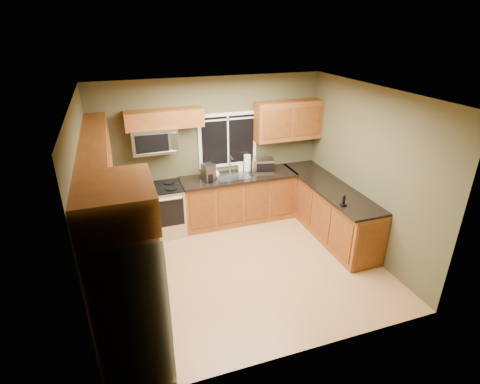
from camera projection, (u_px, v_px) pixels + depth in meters
floor at (244, 267)px, 5.95m from camera, size 4.20×4.20×0.00m
ceiling at (245, 94)px, 4.82m from camera, size 4.20×4.20×0.00m
back_wall at (212, 152)px, 6.94m from camera, size 4.20×0.00×4.20m
front_wall at (303, 258)px, 3.84m from camera, size 4.20×0.00×4.20m
left_wall at (90, 211)px, 4.77m from camera, size 0.00×3.60×3.60m
right_wall at (368, 172)px, 6.00m from camera, size 0.00×3.60×3.60m
window at (228, 140)px, 6.92m from camera, size 1.12×0.03×1.02m
base_cabinets_left at (122, 247)px, 5.65m from camera, size 0.60×2.65×0.90m
countertop_left at (119, 220)px, 5.46m from camera, size 0.65×2.65×0.04m
base_cabinets_back at (239, 199)px, 7.18m from camera, size 2.17×0.60×0.90m
countertop_back at (239, 177)px, 6.96m from camera, size 2.17×0.65×0.04m
base_cabinets_peninsula at (328, 210)px, 6.76m from camera, size 0.60×2.52×0.90m
countertop_peninsula at (329, 186)px, 6.56m from camera, size 0.65×2.50×0.04m
upper_cabinets_left at (97, 160)px, 5.02m from camera, size 0.33×2.65×0.72m
upper_cabinets_back_left at (164, 119)px, 6.24m from camera, size 1.30×0.33×0.30m
upper_cabinets_back_right at (289, 120)px, 7.00m from camera, size 1.30×0.33×0.72m
upper_cabinet_over_fridge at (115, 202)px, 3.48m from camera, size 0.72×0.90×0.38m
refrigerator at (130, 298)px, 3.95m from camera, size 0.74×0.90×1.80m
range at (162, 210)px, 6.71m from camera, size 0.76×0.69×0.94m
microwave at (154, 140)px, 6.30m from camera, size 0.76×0.41×0.42m
sink at (233, 175)px, 6.93m from camera, size 0.60×0.42×0.36m
toaster_oven at (263, 165)px, 7.10m from camera, size 0.45×0.38×0.25m
coffee_maker at (209, 173)px, 6.66m from camera, size 0.23×0.29×0.31m
kettle at (212, 169)px, 6.91m from camera, size 0.18×0.18×0.26m
paper_towel_roll at (247, 163)px, 7.13m from camera, size 0.17×0.17×0.34m
soap_bottle_a at (208, 170)px, 6.81m from camera, size 0.15×0.15×0.29m
soap_bottle_b at (240, 166)px, 7.13m from camera, size 0.09×0.09×0.18m
soap_bottle_c at (216, 173)px, 6.87m from camera, size 0.15×0.15×0.15m
cordless_phone at (343, 203)px, 5.80m from camera, size 0.08×0.08×0.18m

